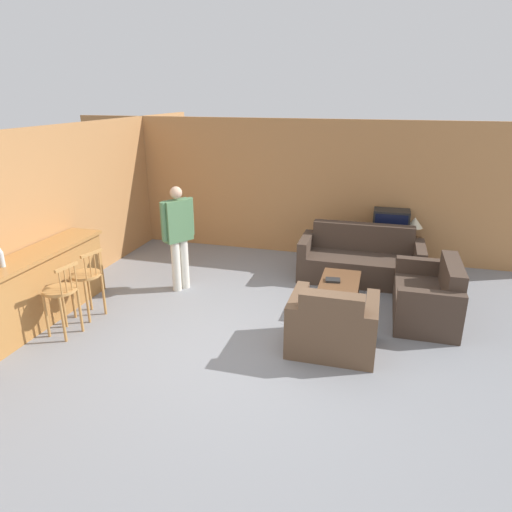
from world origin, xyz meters
The scene contains 16 objects.
ground_plane centered at (0.00, 0.00, 0.00)m, with size 24.00×24.00×0.00m, color gray.
wall_back centered at (0.00, 3.74, 1.30)m, with size 9.40×0.08×2.60m.
wall_left centered at (-3.29, 1.37, 1.30)m, with size 0.08×8.74×2.60m.
bar_counter centered at (-2.96, -0.11, 0.51)m, with size 0.55×2.41×1.00m.
bar_chair_near centered at (-2.37, -0.38, 0.57)m, with size 0.48×0.48×1.01m.
bar_chair_mid centered at (-2.37, 0.16, 0.57)m, with size 0.51×0.51×1.01m.
couch_far centered at (1.28, 2.64, 0.32)m, with size 2.04×0.91×0.91m.
armchair_near centered at (1.09, 0.18, 0.32)m, with size 1.07×0.86×0.89m.
loveseat_right centered at (2.30, 1.39, 0.32)m, with size 0.83×1.40×0.87m.
coffee_table centered at (1.05, 1.42, 0.37)m, with size 0.56×0.94×0.44m.
tv_unit centered at (1.74, 3.41, 0.27)m, with size 1.14×0.48×0.54m.
tv centered at (1.74, 3.40, 0.80)m, with size 0.63×0.41×0.53m.
bottle centered at (-2.96, -0.63, 1.13)m, with size 0.07×0.07×0.29m.
book_on_table centered at (0.95, 1.36, 0.45)m, with size 0.23×0.18×0.03m.
table_lamp centered at (2.14, 3.41, 0.85)m, with size 0.29×0.29×0.42m.
person_by_window centered at (-1.51, 1.41, 0.96)m, with size 0.40×0.52×1.70m.
Camera 1 is at (1.52, -4.90, 3.06)m, focal length 32.00 mm.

